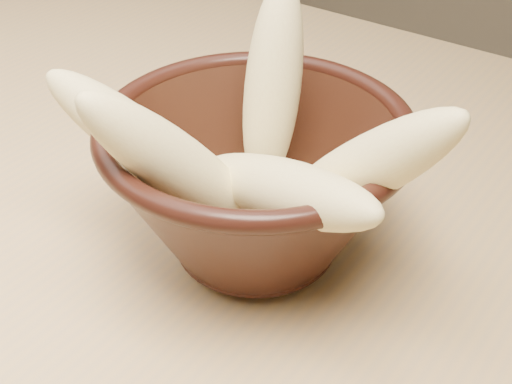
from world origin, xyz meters
TOP-DOWN VIEW (x-y plane):
  - table at (0.00, 0.00)m, footprint 1.20×0.80m
  - bowl at (0.06, -0.08)m, footprint 0.24×0.24m
  - milk_puddle at (0.06, -0.08)m, footprint 0.13×0.13m
  - banana_upright at (0.05, -0.04)m, footprint 0.06×0.09m
  - banana_left at (-0.01, -0.12)m, footprint 0.17×0.10m
  - banana_right at (0.15, -0.09)m, footprint 0.17×0.05m
  - banana_across at (0.11, -0.12)m, footprint 0.20×0.10m
  - banana_front at (0.05, -0.15)m, footprint 0.11×0.15m

SIDE VIEW (x-z plane):
  - table at x=0.00m, z-range 0.30..1.05m
  - milk_puddle at x=0.06m, z-range 0.78..0.80m
  - bowl at x=0.06m, z-range 0.76..0.89m
  - banana_left at x=-0.01m, z-range 0.78..0.92m
  - banana_across at x=0.11m, z-range 0.80..0.91m
  - banana_right at x=0.15m, z-range 0.78..0.95m
  - banana_front at x=0.05m, z-range 0.78..0.95m
  - banana_upright at x=0.05m, z-range 0.79..0.96m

